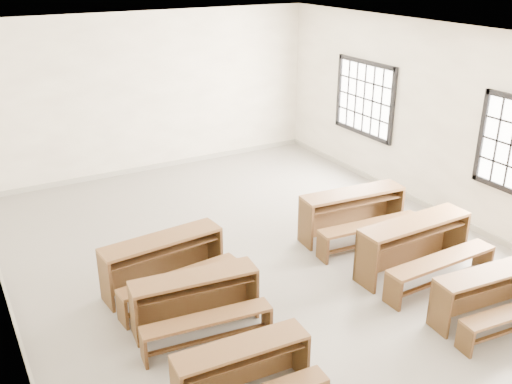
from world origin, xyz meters
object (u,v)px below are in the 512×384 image
desk_set_0 (244,369)px  desk_set_2 (164,260)px  desk_set_1 (196,298)px  desk_set_4 (416,244)px  desk_set_3 (489,293)px  desk_set_5 (354,211)px

desk_set_0 → desk_set_2: desk_set_2 is taller
desk_set_1 → desk_set_4: bearing=0.5°
desk_set_2 → desk_set_1: bearing=-94.2°
desk_set_0 → desk_set_3: 3.27m
desk_set_0 → desk_set_4: desk_set_4 is taller
desk_set_0 → desk_set_5: desk_set_5 is taller
desk_set_5 → desk_set_1: bearing=-158.0°
desk_set_4 → desk_set_3: bearing=-92.5°
desk_set_1 → desk_set_4: 3.22m
desk_set_0 → desk_set_2: bearing=91.9°
desk_set_3 → desk_set_5: desk_set_5 is taller
desk_set_1 → desk_set_4: size_ratio=0.91×
desk_set_1 → desk_set_0: bearing=-87.0°
desk_set_0 → desk_set_1: bearing=89.9°
desk_set_0 → desk_set_5: 3.97m
desk_set_5 → desk_set_2: bearing=-175.7°
desk_set_2 → desk_set_4: desk_set_4 is taller
desk_set_1 → desk_set_4: desk_set_4 is taller
desk_set_5 → desk_set_3: bearing=-84.2°
desk_set_3 → desk_set_0: bearing=-179.3°
desk_set_2 → desk_set_3: 4.13m
desk_set_3 → desk_set_1: bearing=158.3°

